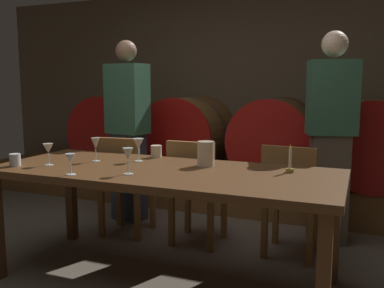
% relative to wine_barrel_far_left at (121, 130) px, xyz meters
% --- Properties ---
extents(back_wall, '(6.70, 0.24, 2.41)m').
position_rel_wine_barrel_far_left_xyz_m(back_wall, '(1.41, 0.55, 0.43)').
color(back_wall, brown).
rests_on(back_wall, ground).
extents(barrel_shelf, '(6.03, 0.90, 0.36)m').
position_rel_wine_barrel_far_left_xyz_m(barrel_shelf, '(1.41, 0.00, -0.59)').
color(barrel_shelf, brown).
rests_on(barrel_shelf, ground).
extents(wine_barrel_far_left, '(0.84, 0.96, 0.84)m').
position_rel_wine_barrel_far_left_xyz_m(wine_barrel_far_left, '(0.00, 0.00, 0.00)').
color(wine_barrel_far_left, brown).
rests_on(wine_barrel_far_left, barrel_shelf).
extents(wine_barrel_center_left, '(0.84, 0.96, 0.84)m').
position_rel_wine_barrel_far_left_xyz_m(wine_barrel_center_left, '(0.91, 0.00, 0.00)').
color(wine_barrel_center_left, brown).
rests_on(wine_barrel_center_left, barrel_shelf).
extents(wine_barrel_center_right, '(0.84, 0.96, 0.84)m').
position_rel_wine_barrel_far_left_xyz_m(wine_barrel_center_right, '(1.89, 0.00, 0.00)').
color(wine_barrel_center_right, '#513319').
rests_on(wine_barrel_center_right, barrel_shelf).
extents(wine_barrel_far_right, '(0.84, 0.96, 0.84)m').
position_rel_wine_barrel_far_left_xyz_m(wine_barrel_far_right, '(2.80, 0.00, 0.00)').
color(wine_barrel_far_right, brown).
rests_on(wine_barrel_far_right, barrel_shelf).
extents(dining_table, '(2.30, 0.92, 0.77)m').
position_rel_wine_barrel_far_left_xyz_m(dining_table, '(1.51, -1.93, -0.07)').
color(dining_table, '#4C2D16').
rests_on(dining_table, ground).
extents(chair_left, '(0.43, 0.43, 0.88)m').
position_rel_wine_barrel_far_left_xyz_m(chair_left, '(0.81, -1.28, -0.28)').
color(chair_left, brown).
rests_on(chair_left, ground).
extents(chair_center, '(0.40, 0.40, 0.88)m').
position_rel_wine_barrel_far_left_xyz_m(chair_center, '(1.47, -1.26, -0.28)').
color(chair_center, brown).
rests_on(chair_center, ground).
extents(chair_right, '(0.42, 0.42, 0.88)m').
position_rel_wine_barrel_far_left_xyz_m(chair_right, '(2.24, -1.23, -0.28)').
color(chair_right, brown).
rests_on(chair_right, ground).
extents(guest_left, '(0.41, 0.30, 1.73)m').
position_rel_wine_barrel_far_left_xyz_m(guest_left, '(0.61, -0.86, 0.12)').
color(guest_left, '#33384C').
rests_on(guest_left, ground).
extents(guest_right, '(0.43, 0.34, 1.75)m').
position_rel_wine_barrel_far_left_xyz_m(guest_right, '(2.47, -0.78, 0.13)').
color(guest_right, brown).
rests_on(guest_right, ground).
extents(candle_center, '(0.05, 0.05, 0.18)m').
position_rel_wine_barrel_far_left_xyz_m(candle_center, '(2.30, -1.72, 0.05)').
color(candle_center, olive).
rests_on(candle_center, dining_table).
extents(pitcher, '(0.12, 0.12, 0.17)m').
position_rel_wine_barrel_far_left_xyz_m(pitcher, '(1.73, -1.72, 0.08)').
color(pitcher, beige).
rests_on(pitcher, dining_table).
extents(wine_glass_far_left, '(0.07, 0.07, 0.15)m').
position_rel_wine_barrel_far_left_xyz_m(wine_glass_far_left, '(0.72, -2.10, 0.11)').
color(wine_glass_far_left, silver).
rests_on(wine_glass_far_left, dining_table).
extents(wine_glass_left, '(0.06, 0.06, 0.17)m').
position_rel_wine_barrel_far_left_xyz_m(wine_glass_left, '(0.93, -1.85, 0.12)').
color(wine_glass_left, silver).
rests_on(wine_glass_left, dining_table).
extents(wine_glass_center, '(0.06, 0.06, 0.13)m').
position_rel_wine_barrel_far_left_xyz_m(wine_glass_center, '(1.06, -2.30, 0.09)').
color(wine_glass_center, white).
rests_on(wine_glass_center, dining_table).
extents(wine_glass_right, '(0.08, 0.08, 0.17)m').
position_rel_wine_barrel_far_left_xyz_m(wine_glass_right, '(1.22, -1.74, 0.12)').
color(wine_glass_right, white).
rests_on(wine_glass_right, dining_table).
extents(wine_glass_far_right, '(0.07, 0.07, 0.17)m').
position_rel_wine_barrel_far_left_xyz_m(wine_glass_far_right, '(1.38, -2.15, 0.12)').
color(wine_glass_far_right, silver).
rests_on(wine_glass_far_right, dining_table).
extents(cup_left, '(0.07, 0.07, 0.08)m').
position_rel_wine_barrel_far_left_xyz_m(cup_left, '(0.52, -2.21, 0.04)').
color(cup_left, silver).
rests_on(cup_left, dining_table).
extents(cup_right, '(0.08, 0.08, 0.09)m').
position_rel_wine_barrel_far_left_xyz_m(cup_right, '(1.26, -1.53, 0.04)').
color(cup_right, beige).
rests_on(cup_right, dining_table).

